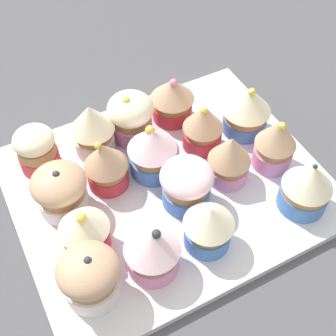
{
  "coord_description": "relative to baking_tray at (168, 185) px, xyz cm",
  "views": [
    {
      "loc": [
        -16.46,
        -31.41,
        48.11
      ],
      "look_at": [
        0.0,
        0.0,
        4.2
      ],
      "focal_mm": 48.01,
      "sensor_mm": 36.0,
      "label": 1
    }
  ],
  "objects": [
    {
      "name": "cupcake_14",
      "position": [
        -6.19,
        9.63,
        4.89
      ],
      "size": [
        5.97,
        5.97,
        8.17
      ],
      "color": "white",
      "rests_on": "baking_tray"
    },
    {
      "name": "baking_tray",
      "position": [
        0.0,
        0.0,
        0.0
      ],
      "size": [
        39.24,
        32.56,
        1.2
      ],
      "color": "silver",
      "rests_on": "ground_plane"
    },
    {
      "name": "cupcake_2",
      "position": [
        -0.37,
        -9.86,
        4.14
      ],
      "size": [
        5.9,
        5.9,
        6.81
      ],
      "color": "#477AC6",
      "rests_on": "baking_tray"
    },
    {
      "name": "cupcake_5",
      "position": [
        0.7,
        -3.51,
        3.97
      ],
      "size": [
        6.59,
        6.59,
        6.4
      ],
      "color": "#477AC6",
      "rests_on": "baking_tray"
    },
    {
      "name": "cupcake_15",
      "position": [
        -0.54,
        9.89,
        4.35
      ],
      "size": [
        6.33,
        6.33,
        7.56
      ],
      "color": "pink",
      "rests_on": "baking_tray"
    },
    {
      "name": "cupcake_11",
      "position": [
        7.24,
        3.7,
        4.33
      ],
      "size": [
        5.47,
        5.47,
        7.6
      ],
      "color": "#D1333D",
      "rests_on": "baking_tray"
    },
    {
      "name": "cupcake_16",
      "position": [
        6.19,
        10.51,
        4.26
      ],
      "size": [
        6.28,
        6.28,
        7.33
      ],
      "color": "#D1333D",
      "rests_on": "baking_tray"
    },
    {
      "name": "cupcake_9",
      "position": [
        -6.84,
        3.56,
        4.39
      ],
      "size": [
        5.63,
        5.63,
        7.59
      ],
      "color": "#D1333D",
      "rests_on": "baking_tray"
    },
    {
      "name": "cupcake_13",
      "position": [
        -13.74,
        10.4,
        4.01
      ],
      "size": [
        5.35,
        5.35,
        6.68
      ],
      "color": "#D1333D",
      "rests_on": "baking_tray"
    },
    {
      "name": "ground_plane",
      "position": [
        0.0,
        0.0,
        -2.1
      ],
      "size": [
        180.0,
        180.0,
        3.0
      ],
      "primitive_type": "cube",
      "color": "#4C4C51"
    },
    {
      "name": "cupcake_4",
      "position": [
        -12.59,
        -3.8,
        4.07
      ],
      "size": [
        5.87,
        5.87,
        7.01
      ],
      "color": "#D1333D",
      "rests_on": "baking_tray"
    },
    {
      "name": "cupcake_6",
      "position": [
        7.32,
        -2.73,
        4.38
      ],
      "size": [
        5.5,
        5.5,
        7.4
      ],
      "color": "pink",
      "rests_on": "baking_tray"
    },
    {
      "name": "cupcake_0",
      "position": [
        -14.15,
        -9.47,
        4.17
      ],
      "size": [
        6.6,
        6.6,
        7.16
      ],
      "color": "white",
      "rests_on": "baking_tray"
    },
    {
      "name": "cupcake_7",
      "position": [
        13.82,
        -3.47,
        4.64
      ],
      "size": [
        5.37,
        5.37,
        8.23
      ],
      "color": "pink",
      "rests_on": "baking_tray"
    },
    {
      "name": "cupcake_3",
      "position": [
        13.23,
        -10.72,
        4.31
      ],
      "size": [
        6.15,
        6.15,
        7.55
      ],
      "color": "#477AC6",
      "rests_on": "baking_tray"
    },
    {
      "name": "cupcake_10",
      "position": [
        -0.74,
        2.88,
        4.34
      ],
      "size": [
        6.39,
        6.39,
        7.68
      ],
      "color": "#477AC6",
      "rests_on": "baking_tray"
    },
    {
      "name": "cupcake_1",
      "position": [
        -7.02,
        -9.76,
        4.12
      ],
      "size": [
        6.3,
        6.3,
        7.11
      ],
      "color": "pink",
      "rests_on": "baking_tray"
    },
    {
      "name": "cupcake_8",
      "position": [
        -13.18,
        2.7,
        4.0
      ],
      "size": [
        6.74,
        6.74,
        6.82
      ],
      "color": "white",
      "rests_on": "baking_tray"
    },
    {
      "name": "cupcake_12",
      "position": [
        14.13,
        3.57,
        4.6
      ],
      "size": [
        6.71,
        6.71,
        7.97
      ],
      "color": "#477AC6",
      "rests_on": "baking_tray"
    }
  ]
}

